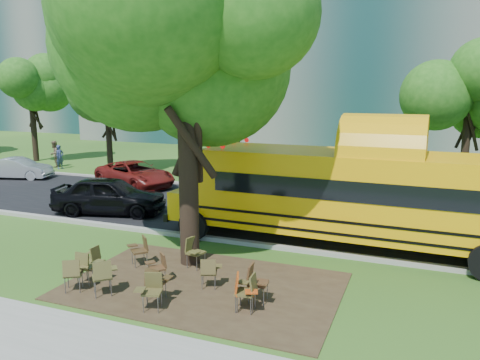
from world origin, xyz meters
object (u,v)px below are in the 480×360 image
at_px(pedestrian_a, 60,157).
at_px(chair_2, 103,274).
at_px(chair_11, 210,270).
at_px(chair_3, 159,265).
at_px(chair_4, 156,281).
at_px(bg_car_silver, 18,168).
at_px(chair_12, 256,280).
at_px(chair_9, 141,248).
at_px(chair_0, 74,271).
at_px(chair_1, 86,264).
at_px(main_tree, 186,60).
at_px(chair_10, 194,250).
at_px(chair_5, 151,288).
at_px(chair_8, 93,257).
at_px(school_bus, 376,195).
at_px(bg_car_red, 135,174).
at_px(chair_7, 242,289).
at_px(pedestrian_b, 54,154).
at_px(chair_6, 248,288).
at_px(black_car, 109,195).

bearing_deg(pedestrian_a, chair_2, -127.73).
bearing_deg(chair_11, chair_3, 163.51).
distance_m(chair_4, bg_car_silver, 19.25).
distance_m(chair_12, pedestrian_a, 22.95).
bearing_deg(chair_9, chair_0, 118.91).
bearing_deg(chair_4, chair_11, 49.10).
xyz_separation_m(chair_0, chair_1, (-0.01, 0.50, 0.01)).
bearing_deg(chair_12, main_tree, -127.73).
distance_m(chair_1, chair_10, 2.93).
bearing_deg(chair_2, chair_9, 55.71).
relative_size(chair_4, pedestrian_a, 0.55).
bearing_deg(main_tree, chair_12, -33.00).
height_order(main_tree, chair_5, main_tree).
relative_size(main_tree, chair_8, 11.73).
distance_m(school_bus, chair_0, 9.12).
height_order(chair_5, bg_car_silver, bg_car_silver).
relative_size(main_tree, bg_car_silver, 2.54).
bearing_deg(school_bus, chair_8, -144.06).
bearing_deg(bg_car_red, chair_1, -131.68).
relative_size(chair_5, chair_7, 0.99).
bearing_deg(main_tree, chair_0, -122.10).
distance_m(chair_10, chair_11, 1.51).
bearing_deg(main_tree, chair_10, -47.84).
distance_m(chair_5, pedestrian_b, 23.02).
height_order(chair_4, chair_6, chair_6).
distance_m(school_bus, bg_car_silver, 21.06).
xyz_separation_m(chair_0, pedestrian_a, (-13.93, 14.87, 0.23)).
bearing_deg(bg_car_silver, chair_6, -135.65).
height_order(chair_2, pedestrian_b, pedestrian_b).
bearing_deg(chair_1, chair_5, -14.06).
xyz_separation_m(school_bus, pedestrian_a, (-20.65, 8.83, -1.02)).
distance_m(chair_9, pedestrian_a, 19.24).
bearing_deg(chair_12, chair_0, -80.53).
bearing_deg(chair_3, main_tree, -52.09).
bearing_deg(chair_3, bg_car_silver, 9.30).
height_order(chair_7, chair_8, chair_7).
bearing_deg(chair_9, main_tree, -108.73).
bearing_deg(bg_car_red, pedestrian_b, 87.98).
bearing_deg(chair_1, chair_11, 17.10).
bearing_deg(chair_10, chair_5, 19.21).
bearing_deg(chair_0, main_tree, 28.38).
bearing_deg(pedestrian_b, chair_2, 32.46).
height_order(chair_2, bg_car_silver, bg_car_silver).
bearing_deg(chair_8, pedestrian_b, 45.47).
bearing_deg(bg_car_red, chair_11, -118.42).
height_order(chair_2, black_car, black_car).
xyz_separation_m(chair_5, chair_9, (-1.80, 2.30, 0.00)).
bearing_deg(bg_car_silver, chair_9, -137.80).
bearing_deg(chair_11, pedestrian_b, 120.88).
relative_size(chair_7, chair_11, 1.06).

